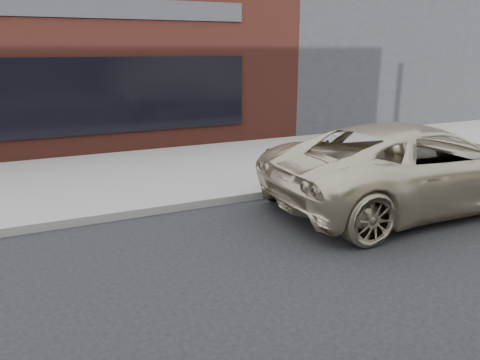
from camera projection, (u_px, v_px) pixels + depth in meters
ground at (337, 309)px, 5.42m from camera, size 120.00×120.00×0.00m
near_sidewalk at (165, 168)px, 11.50m from camera, size 44.00×6.00×0.15m
storefront at (49, 68)px, 16.18m from camera, size 14.00×10.07×4.50m
neighbour_building at (335, 46)px, 20.89m from camera, size 10.00×10.00×6.00m
motorcycle at (305, 173)px, 9.18m from camera, size 2.03×0.70×1.29m
minivan at (414, 166)px, 8.74m from camera, size 5.75×2.70×1.59m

